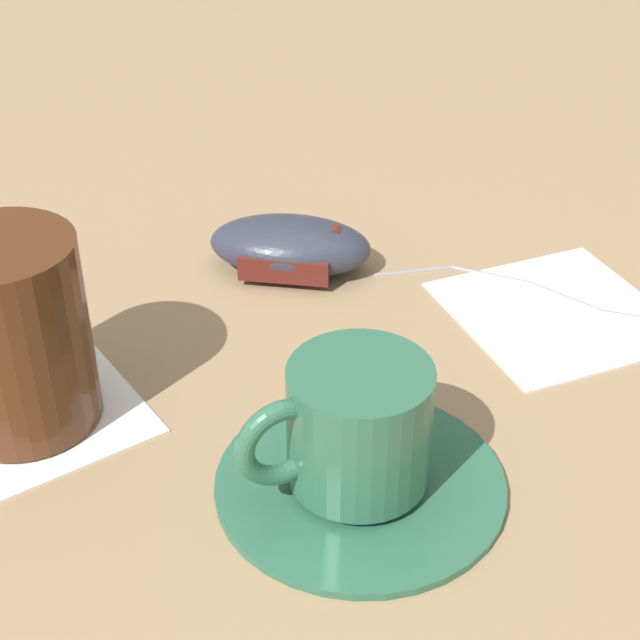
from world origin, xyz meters
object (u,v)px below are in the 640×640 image
object	(u,v)px
coffee_cup	(354,425)
computer_mouse	(290,245)
drinking_glass	(11,334)
saucer	(360,480)

from	to	relation	value
coffee_cup	computer_mouse	distance (m)	0.23
coffee_cup	drinking_glass	world-z (taller)	drinking_glass
saucer	computer_mouse	distance (m)	0.22
computer_mouse	drinking_glass	size ratio (longest dim) A/B	1.16
coffee_cup	drinking_glass	xyz separation A→B (m)	(0.19, 0.03, 0.02)
computer_mouse	drinking_glass	bearing A→B (deg)	75.57
coffee_cup	computer_mouse	xyz separation A→B (m)	(0.13, -0.18, -0.02)
coffee_cup	saucer	bearing A→B (deg)	-135.79
saucer	drinking_glass	xyz separation A→B (m)	(0.19, 0.03, 0.05)
computer_mouse	coffee_cup	bearing A→B (deg)	126.39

